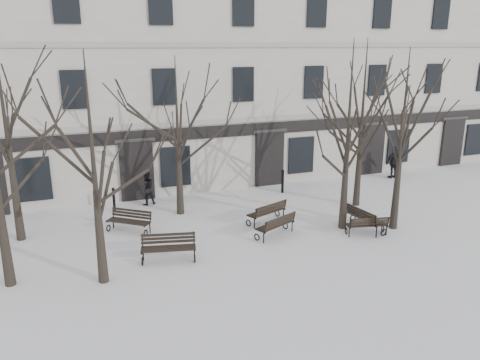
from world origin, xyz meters
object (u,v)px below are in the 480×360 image
tree_3 (403,119)px  bench_3 (129,220)px  bench_2 (367,225)px  tree_1 (92,144)px  tree_2 (349,114)px  bench_1 (276,225)px  bench_0 (168,247)px  bench_4 (267,212)px  bench_5 (363,217)px

tree_3 → bench_3: (-10.24, 3.47, -4.02)m
bench_2 → tree_1: bearing=14.2°
tree_1 → bench_3: (1.39, 3.92, -4.01)m
tree_1 → bench_2: (10.14, 0.19, -4.05)m
tree_2 → bench_3: bearing=162.0°
bench_1 → bench_3: 5.91m
bench_0 → bench_2: size_ratio=1.16×
tree_3 → bench_4: (-4.62, 2.39, -4.01)m
tree_2 → bench_4: bearing=148.9°
tree_3 → bench_0: (-9.34, 0.30, -4.00)m
bench_3 → bench_5: size_ratio=0.89×
tree_3 → bench_2: tree_3 is taller
bench_1 → bench_3: bearing=-49.0°
bench_3 → tree_2: bearing=20.9°
bench_1 → bench_4: bench_4 is taller
bench_5 → tree_2: bearing=49.2°
bench_3 → bench_4: size_ratio=0.92×
tree_2 → bench_2: (0.47, -1.04, -4.27)m
bench_1 → bench_3: same height
bench_1 → bench_5: (3.63, -0.60, 0.04)m
bench_1 → bench_3: (-5.33, 2.55, 0.00)m
bench_0 → bench_2: bench_0 is taller
tree_2 → bench_1: (-2.95, 0.14, -4.23)m
bench_3 → bench_5: 9.51m
bench_0 → bench_5: (8.07, 0.02, 0.01)m
tree_3 → bench_3: size_ratio=4.08×
bench_0 → tree_1: bearing=-148.2°
bench_2 → bench_0: bearing=9.0°
tree_1 → bench_4: bearing=22.1°
bench_2 → bench_3: size_ratio=0.96×
tree_2 → tree_3: size_ratio=1.04×
bench_5 → bench_1: bearing=73.7°
bench_3 → bench_5: bench_5 is taller
tree_2 → bench_4: size_ratio=3.93×
tree_1 → bench_5: 11.12m
tree_2 → bench_1: size_ratio=4.04×
tree_2 → bench_5: tree_2 is taller
bench_5 → bench_2: bearing=152.8°
bench_4 → bench_2: bearing=119.2°
tree_2 → bench_4: (-2.67, 1.61, -4.21)m
bench_0 → bench_4: bearing=37.5°
tree_2 → tree_3: (1.95, -0.78, -0.20)m
bench_1 → bench_5: 3.68m
tree_3 → bench_4: bearing=152.7°
bench_3 → bench_4: 5.71m
tree_1 → bench_2: bearing=1.1°
tree_1 → bench_5: size_ratio=3.63×
bench_0 → bench_1: (4.44, 0.62, -0.03)m
tree_1 → bench_1: 7.95m
bench_0 → bench_5: bench_5 is taller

